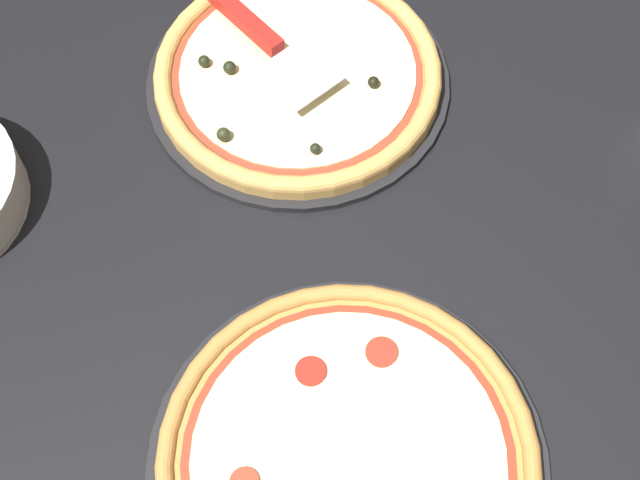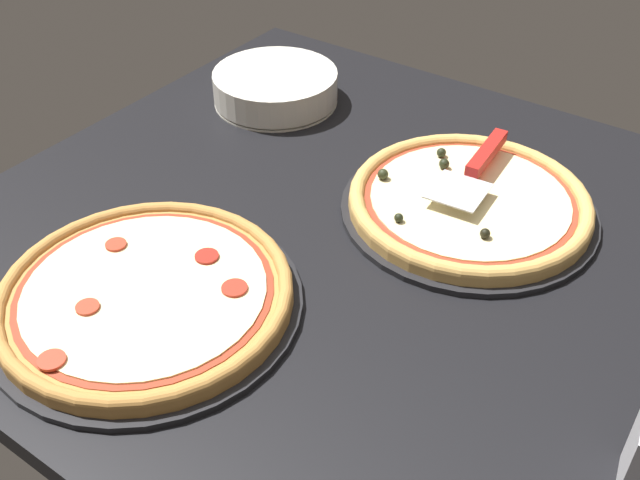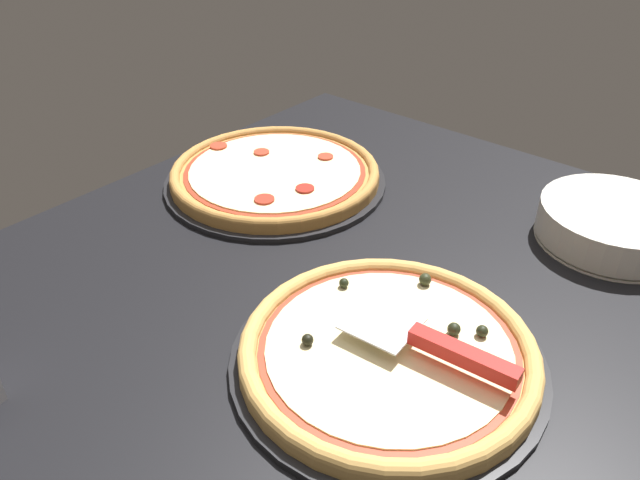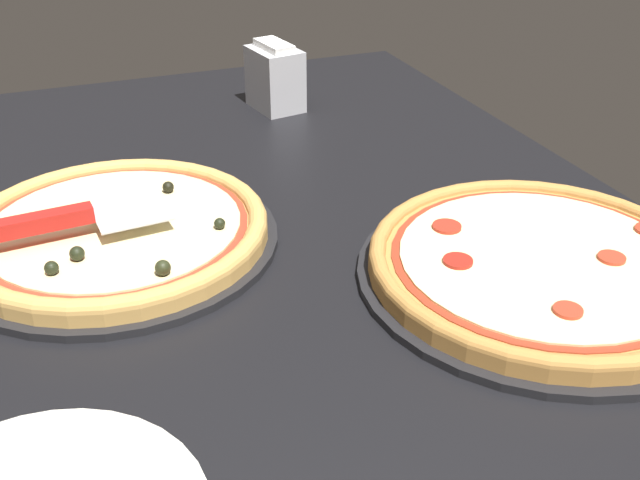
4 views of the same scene
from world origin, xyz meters
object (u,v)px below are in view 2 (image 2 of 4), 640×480
at_px(pizza_front, 469,201).
at_px(pizza_back, 145,293).
at_px(serving_spatula, 479,161).
at_px(plate_stack, 275,87).

relative_size(pizza_front, pizza_back, 0.95).
distance_m(pizza_front, pizza_back, 0.52).
bearing_deg(pizza_front, pizza_back, 59.77).
relative_size(serving_spatula, plate_stack, 0.94).
height_order(pizza_back, plate_stack, plate_stack).
height_order(pizza_front, pizza_back, pizza_front).
distance_m(pizza_back, plate_stack, 0.61).
bearing_deg(plate_stack, pizza_back, 110.97).
bearing_deg(serving_spatula, pizza_back, 64.89).
xyz_separation_m(serving_spatula, plate_stack, (0.46, -0.05, -0.02)).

